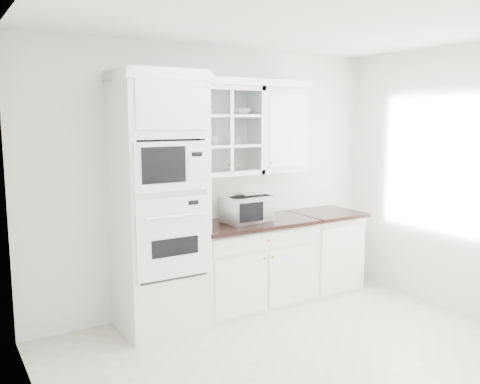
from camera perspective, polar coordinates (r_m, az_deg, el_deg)
ground at (r=4.33m, az=8.89°, el=-18.92°), size 4.00×3.50×0.01m
room_shell at (r=4.19m, az=5.62°, el=5.55°), size 4.00×3.50×2.70m
oven_column at (r=4.74m, az=-9.06°, el=-1.24°), size 0.76×0.68×2.40m
base_cabinet_run at (r=5.40m, az=1.25°, el=-7.99°), size 1.32×0.67×0.92m
extra_base_cabinet at (r=5.98m, az=9.39°, el=-6.48°), size 0.72×0.67×0.92m
upper_cabinet_glass at (r=5.17m, az=-1.88°, el=6.89°), size 0.80×0.33×0.90m
upper_cabinet_solid at (r=5.54m, az=4.26°, el=6.96°), size 0.55×0.33×0.90m
crown_molding at (r=5.11m, az=-2.81°, el=12.31°), size 2.14×0.38×0.07m
countertop_microwave at (r=5.22m, az=0.67°, el=-1.86°), size 0.49×0.41×0.27m
bowl_a at (r=5.08m, az=-4.24°, el=8.99°), size 0.26×0.26×0.06m
bowl_b at (r=5.27m, az=0.03°, el=9.01°), size 0.21×0.21×0.06m
cup_a at (r=5.13m, az=-3.03°, el=5.80°), size 0.14×0.14×0.09m
cup_b at (r=5.24m, az=-0.55°, el=5.83°), size 0.11×0.11×0.08m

